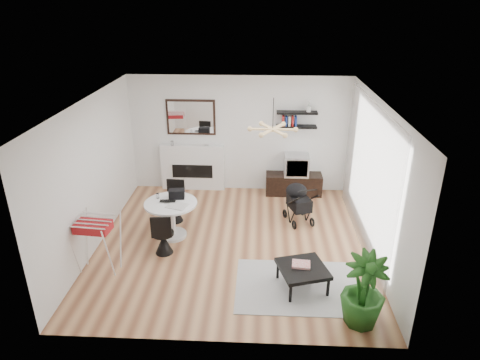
{
  "coord_description": "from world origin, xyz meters",
  "views": [
    {
      "loc": [
        0.49,
        -6.9,
        4.31
      ],
      "look_at": [
        0.12,
        0.4,
        1.13
      ],
      "focal_mm": 32.0,
      "sensor_mm": 36.0,
      "label": 1
    }
  ],
  "objects_px": {
    "crt_tv": "(296,165)",
    "dining_table": "(171,214)",
    "coffee_table": "(303,269)",
    "tv_console": "(294,184)",
    "stroller": "(298,204)",
    "fireplace": "(193,162)",
    "drying_rack": "(97,244)",
    "potted_plant": "(364,290)"
  },
  "relations": [
    {
      "from": "stroller",
      "to": "crt_tv",
      "type": "bearing_deg",
      "value": 69.09
    },
    {
      "from": "stroller",
      "to": "drying_rack",
      "type": "bearing_deg",
      "value": -170.24
    },
    {
      "from": "tv_console",
      "to": "coffee_table",
      "type": "xyz_separation_m",
      "value": [
        -0.09,
        -3.52,
        0.1
      ]
    },
    {
      "from": "fireplace",
      "to": "crt_tv",
      "type": "bearing_deg",
      "value": -3.83
    },
    {
      "from": "fireplace",
      "to": "drying_rack",
      "type": "height_order",
      "value": "fireplace"
    },
    {
      "from": "fireplace",
      "to": "coffee_table",
      "type": "height_order",
      "value": "fireplace"
    },
    {
      "from": "fireplace",
      "to": "coffee_table",
      "type": "distance_m",
      "value": 4.35
    },
    {
      "from": "crt_tv",
      "to": "stroller",
      "type": "relative_size",
      "value": 0.63
    },
    {
      "from": "tv_console",
      "to": "coffee_table",
      "type": "relative_size",
      "value": 1.45
    },
    {
      "from": "fireplace",
      "to": "drying_rack",
      "type": "bearing_deg",
      "value": -107.7
    },
    {
      "from": "drying_rack",
      "to": "coffee_table",
      "type": "relative_size",
      "value": 1.1
    },
    {
      "from": "crt_tv",
      "to": "dining_table",
      "type": "xyz_separation_m",
      "value": [
        -2.49,
        -2.06,
        -0.24
      ]
    },
    {
      "from": "tv_console",
      "to": "stroller",
      "type": "xyz_separation_m",
      "value": [
        0.0,
        -1.31,
        0.13
      ]
    },
    {
      "from": "dining_table",
      "to": "coffee_table",
      "type": "height_order",
      "value": "dining_table"
    },
    {
      "from": "drying_rack",
      "to": "stroller",
      "type": "relative_size",
      "value": 1.11
    },
    {
      "from": "stroller",
      "to": "potted_plant",
      "type": "distance_m",
      "value": 3.06
    },
    {
      "from": "tv_console",
      "to": "drying_rack",
      "type": "relative_size",
      "value": 1.32
    },
    {
      "from": "tv_console",
      "to": "coffee_table",
      "type": "distance_m",
      "value": 3.53
    },
    {
      "from": "fireplace",
      "to": "coffee_table",
      "type": "bearing_deg",
      "value": -58.04
    },
    {
      "from": "tv_console",
      "to": "drying_rack",
      "type": "bearing_deg",
      "value": -137.03
    },
    {
      "from": "fireplace",
      "to": "dining_table",
      "type": "distance_m",
      "value": 2.24
    },
    {
      "from": "drying_rack",
      "to": "stroller",
      "type": "xyz_separation_m",
      "value": [
        3.46,
        1.92,
        -0.14
      ]
    },
    {
      "from": "fireplace",
      "to": "stroller",
      "type": "xyz_separation_m",
      "value": [
        2.38,
        -1.47,
        -0.31
      ]
    },
    {
      "from": "dining_table",
      "to": "tv_console",
      "type": "bearing_deg",
      "value": 40.1
    },
    {
      "from": "tv_console",
      "to": "crt_tv",
      "type": "xyz_separation_m",
      "value": [
        0.04,
        -0.0,
        0.48
      ]
    },
    {
      "from": "crt_tv",
      "to": "dining_table",
      "type": "height_order",
      "value": "crt_tv"
    },
    {
      "from": "drying_rack",
      "to": "fireplace",
      "type": "bearing_deg",
      "value": 77.86
    },
    {
      "from": "stroller",
      "to": "dining_table",
      "type": "bearing_deg",
      "value": 177.96
    },
    {
      "from": "tv_console",
      "to": "drying_rack",
      "type": "distance_m",
      "value": 4.74
    },
    {
      "from": "stroller",
      "to": "coffee_table",
      "type": "height_order",
      "value": "stroller"
    },
    {
      "from": "crt_tv",
      "to": "potted_plant",
      "type": "distance_m",
      "value": 4.33
    },
    {
      "from": "stroller",
      "to": "potted_plant",
      "type": "xyz_separation_m",
      "value": [
        0.68,
        -2.98,
        0.18
      ]
    },
    {
      "from": "drying_rack",
      "to": "potted_plant",
      "type": "bearing_deg",
      "value": -8.79
    },
    {
      "from": "dining_table",
      "to": "potted_plant",
      "type": "distance_m",
      "value": 3.84
    },
    {
      "from": "tv_console",
      "to": "stroller",
      "type": "relative_size",
      "value": 1.47
    },
    {
      "from": "fireplace",
      "to": "coffee_table",
      "type": "xyz_separation_m",
      "value": [
        2.3,
        -3.68,
        -0.35
      ]
    },
    {
      "from": "drying_rack",
      "to": "potted_plant",
      "type": "distance_m",
      "value": 4.27
    },
    {
      "from": "tv_console",
      "to": "crt_tv",
      "type": "distance_m",
      "value": 0.48
    },
    {
      "from": "tv_console",
      "to": "drying_rack",
      "type": "height_order",
      "value": "drying_rack"
    },
    {
      "from": "crt_tv",
      "to": "drying_rack",
      "type": "distance_m",
      "value": 4.76
    },
    {
      "from": "fireplace",
      "to": "drying_rack",
      "type": "distance_m",
      "value": 3.56
    },
    {
      "from": "fireplace",
      "to": "stroller",
      "type": "bearing_deg",
      "value": -31.61
    }
  ]
}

